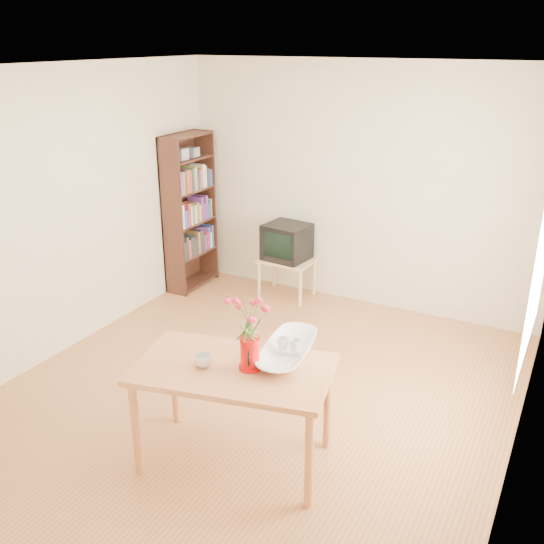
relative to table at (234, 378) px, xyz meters
The scene contains 11 objects.
room 1.05m from the table, 108.05° to the left, with size 4.50×4.50×4.50m.
table is the anchor object (origin of this frame).
tv_stand 2.94m from the table, 109.70° to the left, with size 0.60×0.45×0.46m.
bookshelf 3.32m from the table, 130.08° to the left, with size 0.28×0.70×1.80m.
pitcher 0.22m from the table, 19.09° to the left, with size 0.15×0.21×0.23m.
flowers 0.50m from the table, 18.60° to the left, with size 0.26×0.26×0.37m, color #F73A5A, non-canonical shape.
mug 0.24m from the table, 153.81° to the right, with size 0.11×0.11×0.09m, color white.
bowl 0.51m from the table, 51.86° to the left, with size 0.47×0.47×0.44m, color white.
teacup_a 0.46m from the table, 56.68° to the left, with size 0.08×0.08×0.07m, color white.
teacup_b 0.52m from the table, 48.87° to the left, with size 0.07×0.07×0.07m, color white.
television 2.94m from the table, 109.61° to the left, with size 0.51×0.48×0.40m.
Camera 1 is at (2.17, -3.77, 2.80)m, focal length 40.00 mm.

